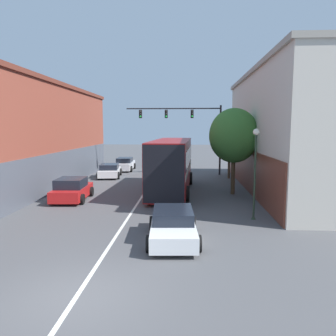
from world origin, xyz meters
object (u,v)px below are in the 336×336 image
object	(u,v)px
traffic_signal_gantry	(189,123)
street_lamp	(255,168)
bus	(172,163)
parked_car_left_near	(125,164)
parked_car_left_far	(72,190)
street_tree_near	(234,136)
parked_car_left_mid	(110,171)
street_tree_far	(230,138)
hatchback_foreground	(173,225)

from	to	relation	value
traffic_signal_gantry	street_lamp	world-z (taller)	traffic_signal_gantry
bus	parked_car_left_near	world-z (taller)	bus
parked_car_left_far	street_tree_near	world-z (taller)	street_tree_near
parked_car_left_mid	traffic_signal_gantry	bearing A→B (deg)	-79.73
bus	street_lamp	bearing A→B (deg)	-144.73
bus	street_tree_far	bearing A→B (deg)	-34.55
hatchback_foreground	parked_car_left_mid	size ratio (longest dim) A/B	1.04
parked_car_left_far	parked_car_left_near	bearing A→B (deg)	-5.65
parked_car_left_mid	traffic_signal_gantry	world-z (taller)	traffic_signal_gantry
parked_car_left_mid	parked_car_left_far	size ratio (longest dim) A/B	1.05
street_lamp	traffic_signal_gantry	bearing A→B (deg)	101.66
hatchback_foreground	parked_car_left_mid	distance (m)	17.95
street_lamp	bus	bearing A→B (deg)	122.87
parked_car_left_near	parked_car_left_mid	bearing A→B (deg)	172.79
traffic_signal_gantry	bus	bearing A→B (deg)	-98.05
traffic_signal_gantry	hatchback_foreground	bearing A→B (deg)	-92.09
parked_car_left_near	street_tree_near	size ratio (longest dim) A/B	0.75
hatchback_foreground	street_lamp	world-z (taller)	street_lamp
bus	street_tree_near	bearing A→B (deg)	-95.92
bus	traffic_signal_gantry	world-z (taller)	traffic_signal_gantry
hatchback_foreground	parked_car_left_far	distance (m)	9.72
hatchback_foreground	parked_car_left_far	size ratio (longest dim) A/B	1.09
hatchback_foreground	street_lamp	distance (m)	5.49
street_lamp	street_tree_near	distance (m)	6.46
traffic_signal_gantry	street_lamp	distance (m)	16.20
street_tree_near	bus	bearing A→B (deg)	171.69
bus	street_tree_far	xyz separation A→B (m)	(4.90, 6.52, 1.55)
bus	street_tree_near	distance (m)	4.76
parked_car_left_near	street_lamp	bearing A→B (deg)	-153.17
hatchback_foreground	bus	bearing A→B (deg)	-0.45
bus	parked_car_left_near	distance (m)	12.90
hatchback_foreground	parked_car_left_far	bearing A→B (deg)	40.39
parked_car_left_near	street_lamp	world-z (taller)	street_lamp
parked_car_left_far	traffic_signal_gantry	xyz separation A→B (m)	(7.43, 11.95, 4.36)
parked_car_left_near	parked_car_left_far	bearing A→B (deg)	175.88
street_tree_near	hatchback_foreground	bearing A→B (deg)	-111.35
parked_car_left_mid	parked_car_left_far	world-z (taller)	parked_car_left_far
bus	street_tree_far	distance (m)	8.30
bus	street_tree_near	world-z (taller)	street_tree_near
parked_car_left_far	traffic_signal_gantry	distance (m)	14.73
bus	traffic_signal_gantry	distance (m)	9.33
bus	street_lamp	size ratio (longest dim) A/B	2.25
hatchback_foreground	street_lamp	xyz separation A→B (m)	(3.93, 3.26, 2.02)
bus	street_tree_far	size ratio (longest dim) A/B	1.95
parked_car_left_near	parked_car_left_mid	xyz separation A→B (m)	(-0.48, -5.03, -0.05)
traffic_signal_gantry	street_tree_near	distance (m)	9.92
street_lamp	parked_car_left_mid	bearing A→B (deg)	128.17
traffic_signal_gantry	street_tree_near	world-z (taller)	traffic_signal_gantry
parked_car_left_mid	street_tree_far	world-z (taller)	street_tree_far
street_lamp	street_tree_near	bearing A→B (deg)	91.72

